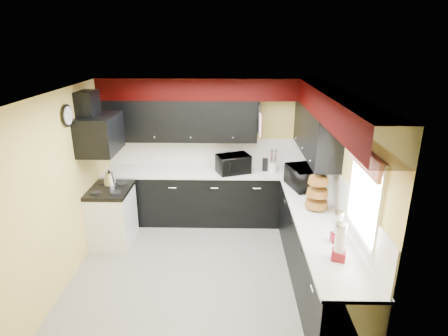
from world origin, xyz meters
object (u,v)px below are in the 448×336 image
toaster_oven (233,164)px  knife_block (265,165)px  microwave (303,177)px  utensil_crock (273,167)px  kettle (110,178)px

toaster_oven → knife_block: toaster_oven is taller
toaster_oven → knife_block: bearing=-10.6°
microwave → utensil_crock: 0.78m
utensil_crock → kettle: (-2.63, -0.56, -0.01)m
kettle → toaster_oven: bearing=14.9°
microwave → utensil_crock: microwave is taller
microwave → utensil_crock: size_ratio=3.37×
toaster_oven → knife_block: (0.54, 0.10, -0.05)m
utensil_crock → knife_block: bearing=153.7°
toaster_oven → kettle: size_ratio=2.54×
utensil_crock → kettle: bearing=-168.0°
microwave → utensil_crock: bearing=14.4°
toaster_oven → microwave: size_ratio=0.91×
kettle → microwave: bearing=-2.2°
microwave → kettle: (-3.02, 0.12, -0.09)m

